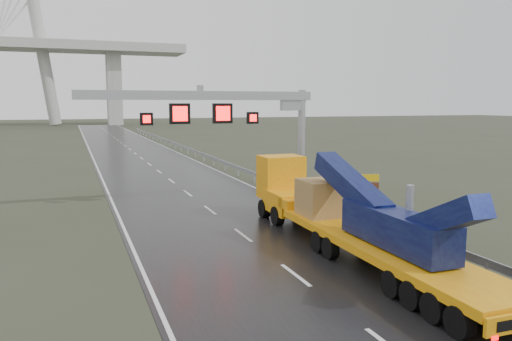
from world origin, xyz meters
name	(u,v)px	position (x,y,z in m)	size (l,w,h in m)	color
ground	(353,319)	(0.00, 0.00, 0.00)	(400.00, 400.00, 0.00)	#313424
road	(149,164)	(0.00, 40.00, 0.01)	(11.00, 200.00, 0.02)	black
guardrail	(235,167)	(6.10, 30.00, 0.70)	(0.20, 140.00, 1.40)	#92959B
sign_gantry	(233,115)	(2.10, 17.99, 5.61)	(14.90, 1.20, 7.42)	#A0A09C
heavy_haul_truck	(334,210)	(3.35, 7.12, 1.60)	(2.82, 17.61, 4.12)	#F5AF0D
exit_sign_pair	(367,186)	(8.00, 11.73, 1.68)	(1.37, 0.43, 2.41)	#9A9CA2
striped_barrier	(310,187)	(7.91, 18.70, 0.51)	(0.60, 0.32, 1.02)	red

